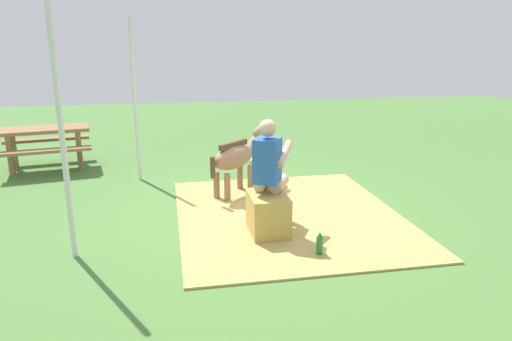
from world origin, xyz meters
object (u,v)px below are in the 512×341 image
at_px(tent_pole_left, 62,138).
at_px(tent_pole_right, 135,102).
at_px(hay_bale, 268,214).
at_px(picnic_bench, 45,137).
at_px(person_seated, 270,169).
at_px(soda_bottle, 320,244).
at_px(pony_standing, 237,157).

relative_size(tent_pole_left, tent_pole_right, 1.00).
relative_size(hay_bale, picnic_bench, 0.36).
bearing_deg(picnic_bench, hay_bale, -138.06).
height_order(person_seated, picnic_bench, person_seated).
bearing_deg(hay_bale, tent_pole_left, 95.41).
xyz_separation_m(soda_bottle, tent_pole_right, (3.34, 2.02, 1.16)).
bearing_deg(picnic_bench, person_seated, -136.37).
relative_size(pony_standing, picnic_bench, 0.63).
bearing_deg(picnic_bench, tent_pole_left, -163.90).
bearing_deg(person_seated, hay_bale, 160.55).
height_order(soda_bottle, tent_pole_right, tent_pole_right).
distance_m(pony_standing, tent_pole_right, 1.97).
height_order(pony_standing, tent_pole_left, tent_pole_left).
height_order(soda_bottle, picnic_bench, picnic_bench).
xyz_separation_m(tent_pole_left, tent_pole_right, (2.85, -0.55, 0.00)).
relative_size(person_seated, soda_bottle, 4.94).
xyz_separation_m(pony_standing, tent_pole_left, (-1.77, 2.03, 0.71)).
relative_size(soda_bottle, picnic_bench, 0.16).
bearing_deg(soda_bottle, hay_bale, 30.86).
bearing_deg(tent_pole_left, tent_pole_right, -10.97).
bearing_deg(pony_standing, picnic_bench, 56.53).
distance_m(hay_bale, pony_standing, 1.60).
bearing_deg(tent_pole_right, pony_standing, -126.16).
distance_m(tent_pole_left, tent_pole_right, 2.90).
xyz_separation_m(pony_standing, soda_bottle, (-2.26, -0.54, -0.45)).
distance_m(tent_pole_left, picnic_bench, 4.06).
distance_m(person_seated, tent_pole_left, 2.31).
bearing_deg(hay_bale, tent_pole_right, 31.31).
bearing_deg(pony_standing, person_seated, -172.63).
bearing_deg(soda_bottle, person_seated, 23.10).
relative_size(soda_bottle, tent_pole_right, 0.11).
xyz_separation_m(person_seated, tent_pole_left, (-0.36, 2.21, 0.53)).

